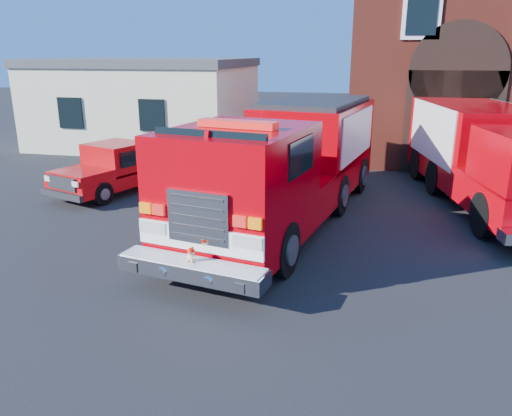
% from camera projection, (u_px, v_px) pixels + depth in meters
% --- Properties ---
extents(ground, '(100.00, 100.00, 0.00)m').
position_uv_depth(ground, '(266.00, 243.00, 12.71)').
color(ground, black).
rests_on(ground, ground).
extents(parking_stripe_mid, '(0.12, 3.00, 0.01)m').
position_uv_depth(parking_stripe_mid, '(503.00, 213.00, 15.07)').
color(parking_stripe_mid, yellow).
rests_on(parking_stripe_mid, ground).
extents(parking_stripe_far, '(0.12, 3.00, 0.01)m').
position_uv_depth(parking_stripe_far, '(483.00, 188.00, 17.86)').
color(parking_stripe_far, yellow).
rests_on(parking_stripe_far, ground).
extents(side_building, '(10.20, 8.20, 4.35)m').
position_uv_depth(side_building, '(148.00, 101.00, 26.05)').
color(side_building, beige).
rests_on(side_building, ground).
extents(fire_engine, '(4.85, 10.93, 3.26)m').
position_uv_depth(fire_engine, '(287.00, 163.00, 13.95)').
color(fire_engine, black).
rests_on(fire_engine, ground).
extents(pickup_truck, '(3.49, 5.50, 1.70)m').
position_uv_depth(pickup_truck, '(123.00, 167.00, 17.42)').
color(pickup_truck, black).
rests_on(pickup_truck, ground).
extents(secondary_truck, '(4.48, 9.58, 2.99)m').
position_uv_depth(secondary_truck, '(489.00, 153.00, 15.59)').
color(secondary_truck, black).
rests_on(secondary_truck, ground).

